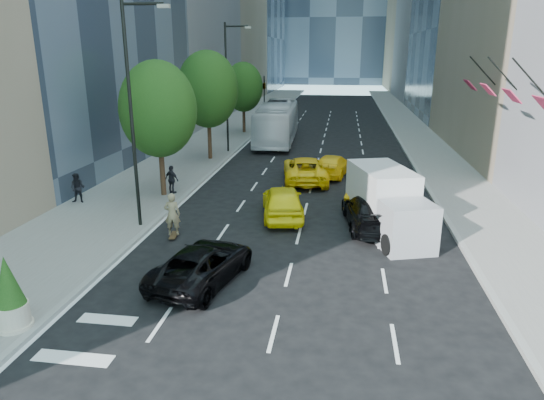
% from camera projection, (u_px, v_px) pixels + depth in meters
% --- Properties ---
extents(ground, '(160.00, 160.00, 0.00)m').
position_uv_depth(ground, '(262.00, 273.00, 18.21)').
color(ground, black).
rests_on(ground, ground).
extents(sidewalk_left, '(6.00, 120.00, 0.15)m').
position_uv_depth(sidewalk_left, '(222.00, 135.00, 47.83)').
color(sidewalk_left, slate).
rests_on(sidewalk_left, ground).
extents(sidewalk_right, '(4.00, 120.00, 0.15)m').
position_uv_depth(sidewalk_right, '(420.00, 140.00, 45.19)').
color(sidewalk_right, slate).
rests_on(sidewalk_right, ground).
extents(lamp_near, '(2.13, 0.22, 10.00)m').
position_uv_depth(lamp_near, '(134.00, 103.00, 21.18)').
color(lamp_near, black).
rests_on(lamp_near, sidewalk_left).
extents(lamp_far, '(2.13, 0.22, 10.00)m').
position_uv_depth(lamp_far, '(229.00, 80.00, 38.21)').
color(lamp_far, black).
rests_on(lamp_far, sidewalk_left).
extents(tree_near, '(4.20, 4.20, 7.46)m').
position_uv_depth(tree_near, '(158.00, 109.00, 26.28)').
color(tree_near, '#311C13').
rests_on(tree_near, sidewalk_left).
extents(tree_mid, '(4.50, 4.50, 7.99)m').
position_uv_depth(tree_mid, '(208.00, 90.00, 35.64)').
color(tree_mid, '#311C13').
rests_on(tree_mid, sidewalk_left).
extents(tree_far, '(3.90, 3.90, 6.92)m').
position_uv_depth(tree_far, '(243.00, 87.00, 48.14)').
color(tree_far, '#311C13').
rests_on(tree_far, sidewalk_left).
extents(traffic_signal, '(2.48, 0.53, 5.20)m').
position_uv_depth(traffic_signal, '(264.00, 86.00, 55.71)').
color(traffic_signal, black).
rests_on(traffic_signal, sidewalk_left).
extents(facade_flags, '(1.85, 13.30, 2.05)m').
position_uv_depth(facade_flags, '(502.00, 89.00, 24.39)').
color(facade_flags, black).
rests_on(facade_flags, ground).
extents(skateboarder, '(0.77, 0.57, 1.92)m').
position_uv_depth(skateboarder, '(172.00, 217.00, 21.40)').
color(skateboarder, '#807150').
rests_on(skateboarder, ground).
extents(black_sedan_lincoln, '(3.34, 5.31, 1.37)m').
position_uv_depth(black_sedan_lincoln, '(203.00, 264.00, 17.34)').
color(black_sedan_lincoln, black).
rests_on(black_sedan_lincoln, ground).
extents(black_sedan_mercedes, '(2.83, 5.65, 1.57)m').
position_uv_depth(black_sedan_mercedes, '(370.00, 211.00, 22.71)').
color(black_sedan_mercedes, black).
rests_on(black_sedan_mercedes, ground).
extents(taxi_a, '(2.77, 5.09, 1.64)m').
position_uv_depth(taxi_a, '(283.00, 201.00, 24.13)').
color(taxi_a, yellow).
rests_on(taxi_a, ground).
extents(taxi_b, '(2.47, 4.79, 1.50)m').
position_uv_depth(taxi_b, '(367.00, 192.00, 25.93)').
color(taxi_b, orange).
rests_on(taxi_b, ground).
extents(taxi_c, '(3.37, 6.02, 1.59)m').
position_uv_depth(taxi_c, '(305.00, 169.00, 30.84)').
color(taxi_c, yellow).
rests_on(taxi_c, ground).
extents(taxi_d, '(2.85, 5.09, 1.39)m').
position_uv_depth(taxi_d, '(332.00, 165.00, 32.37)').
color(taxi_d, yellow).
rests_on(taxi_d, ground).
extents(city_bus, '(3.53, 13.02, 3.60)m').
position_uv_depth(city_bus, '(277.00, 122.00, 44.37)').
color(city_bus, white).
rests_on(city_bus, ground).
extents(box_truck, '(3.82, 6.32, 2.85)m').
position_uv_depth(box_truck, '(387.00, 202.00, 21.97)').
color(box_truck, '#B9B9B9').
rests_on(box_truck, ground).
extents(pedestrian_a, '(0.85, 0.70, 1.61)m').
position_uv_depth(pedestrian_a, '(78.00, 188.00, 26.00)').
color(pedestrian_a, black).
rests_on(pedestrian_a, sidewalk_left).
extents(pedestrian_b, '(1.03, 0.76, 1.63)m').
position_uv_depth(pedestrian_b, '(172.00, 180.00, 27.71)').
color(pedestrian_b, black).
rests_on(pedestrian_b, sidewalk_left).
extents(planter_shrub, '(0.95, 0.95, 2.27)m').
position_uv_depth(planter_shrub, '(9.00, 294.00, 14.04)').
color(planter_shrub, beige).
rests_on(planter_shrub, sidewalk_left).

